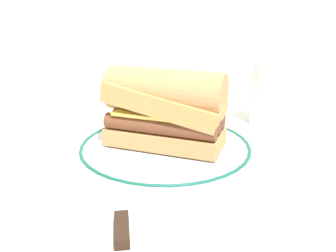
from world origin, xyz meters
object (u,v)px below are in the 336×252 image
drinking_glass (270,98)px  butter_knife (125,213)px  plate (168,148)px  sausage_sandwich (168,107)px

drinking_glass → butter_knife: drinking_glass is taller
plate → sausage_sandwich: size_ratio=1.47×
plate → sausage_sandwich: (-0.00, 0.00, 0.07)m
sausage_sandwich → drinking_glass: bearing=55.2°
plate → butter_knife: bearing=-107.7°
plate → sausage_sandwich: sausage_sandwich is taller
plate → butter_knife: (-0.06, -0.18, -0.00)m
sausage_sandwich → plate: bearing=22.2°
butter_knife → plate: bearing=72.3°
plate → sausage_sandwich: 0.07m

